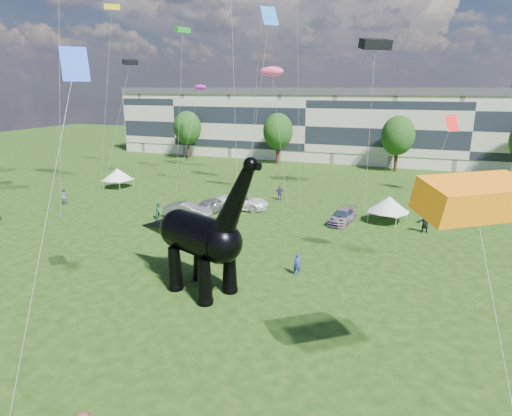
% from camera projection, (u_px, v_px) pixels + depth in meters
% --- Properties ---
extents(ground, '(220.00, 220.00, 0.00)m').
position_uv_depth(ground, '(187.00, 326.00, 24.32)').
color(ground, '#16330C').
rests_on(ground, ground).
extents(terrace_row, '(78.00, 11.00, 12.00)m').
position_uv_depth(terrace_row, '(313.00, 126.00, 81.18)').
color(terrace_row, beige).
rests_on(terrace_row, ground).
extents(tree_far_left, '(5.20, 5.20, 9.44)m').
position_uv_depth(tree_far_left, '(187.00, 125.00, 80.59)').
color(tree_far_left, '#382314').
rests_on(tree_far_left, ground).
extents(tree_mid_left, '(5.20, 5.20, 9.44)m').
position_uv_depth(tree_mid_left, '(278.00, 128.00, 74.38)').
color(tree_mid_left, '#382314').
rests_on(tree_mid_left, ground).
extents(tree_mid_right, '(5.20, 5.20, 9.44)m').
position_uv_depth(tree_mid_right, '(398.00, 132.00, 67.49)').
color(tree_mid_right, '#382314').
rests_on(tree_mid_right, ground).
extents(dinosaur_sculpture, '(11.77, 5.96, 9.81)m').
position_uv_depth(dinosaur_sculpture, '(196.00, 236.00, 27.96)').
color(dinosaur_sculpture, black).
rests_on(dinosaur_sculpture, ground).
extents(car_silver, '(2.98, 5.02, 1.60)m').
position_uv_depth(car_silver, '(209.00, 206.00, 45.90)').
color(car_silver, '#B6B6BB').
rests_on(car_silver, ground).
extents(car_grey, '(5.01, 1.92, 1.63)m').
position_uv_depth(car_grey, '(188.00, 211.00, 44.27)').
color(car_grey, gray).
rests_on(car_grey, ground).
extents(car_white, '(6.15, 3.28, 1.64)m').
position_uv_depth(car_white, '(242.00, 202.00, 47.58)').
color(car_white, white).
rests_on(car_white, ground).
extents(car_dark, '(2.56, 4.88, 1.35)m').
position_uv_depth(car_dark, '(342.00, 216.00, 42.77)').
color(car_dark, '#595960').
rests_on(car_dark, ground).
extents(gazebo_near, '(4.98, 4.98, 2.73)m').
position_uv_depth(gazebo_near, '(389.00, 204.00, 42.52)').
color(gazebo_near, silver).
rests_on(gazebo_near, ground).
extents(gazebo_far, '(4.81, 4.81, 2.61)m').
position_uv_depth(gazebo_far, '(471.00, 206.00, 42.21)').
color(gazebo_far, white).
rests_on(gazebo_far, ground).
extents(gazebo_left, '(3.97, 3.97, 2.67)m').
position_uv_depth(gazebo_left, '(118.00, 174.00, 57.48)').
color(gazebo_left, white).
rests_on(gazebo_left, ground).
extents(visitors, '(50.73, 40.66, 1.89)m').
position_uv_depth(visitors, '(248.00, 230.00, 37.93)').
color(visitors, '#3D2C64').
rests_on(visitors, ground).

